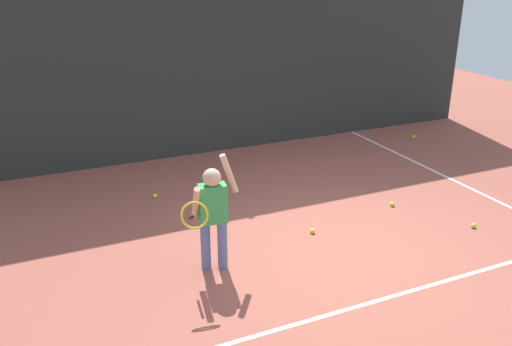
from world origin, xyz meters
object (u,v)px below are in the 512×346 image
tennis_ball_0 (413,137)px  tennis_ball_2 (312,231)px  tennis_ball_1 (474,225)px  tennis_ball_3 (392,204)px  tennis_ball_4 (155,196)px  tennis_player (212,210)px

tennis_ball_0 → tennis_ball_2: (-3.83, -2.69, 0.00)m
tennis_ball_1 → tennis_ball_3: bearing=119.4°
tennis_ball_2 → tennis_ball_4: 2.48m
tennis_ball_0 → tennis_ball_4: 5.45m
tennis_player → tennis_ball_2: 1.63m
tennis_player → tennis_ball_0: bearing=36.9°
tennis_ball_0 → tennis_ball_1: 3.87m
tennis_ball_4 → tennis_ball_0: bearing=8.0°
tennis_ball_1 → tennis_ball_4: bearing=143.4°
tennis_ball_2 → tennis_ball_0: bearing=35.1°
tennis_ball_2 → tennis_ball_4: same height
tennis_player → tennis_ball_0: size_ratio=20.46×
tennis_ball_0 → tennis_ball_3: 3.40m
tennis_ball_3 → tennis_player: bearing=-169.4°
tennis_ball_0 → tennis_player: bearing=-150.6°
tennis_ball_0 → tennis_ball_1: size_ratio=1.00×
tennis_ball_1 → tennis_ball_2: size_ratio=1.00×
tennis_ball_3 → tennis_ball_4: same height
tennis_ball_0 → tennis_ball_2: 4.68m
tennis_ball_4 → tennis_ball_3: bearing=-29.0°
tennis_player → tennis_ball_3: (2.90, 0.54, -0.69)m
tennis_ball_2 → tennis_ball_4: size_ratio=1.00×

